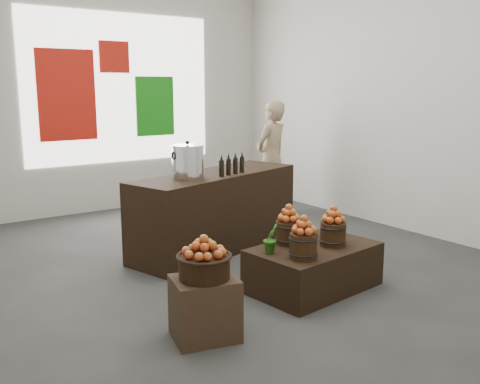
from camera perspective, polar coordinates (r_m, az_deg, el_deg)
ground at (r=6.26m, az=-1.78°, el=-7.78°), size 7.00×7.00×0.00m
back_wall at (r=9.05m, az=-14.40°, el=10.64°), size 6.00×0.04×4.00m
back_opening at (r=9.14m, az=-12.57°, el=10.73°), size 3.20×0.02×2.40m
deco_red_left at (r=8.82m, az=-17.99°, el=9.79°), size 0.90×0.04×1.40m
deco_green_right at (r=9.39m, az=-9.06°, el=9.03°), size 0.70×0.04×1.00m
deco_red_upper at (r=9.10m, az=-13.28°, el=13.85°), size 0.50×0.04×0.50m
crate at (r=4.46m, az=-3.77°, el=-12.27°), size 0.60×0.53×0.52m
wicker_basket at (r=4.34m, az=-3.83°, el=-8.01°), size 0.41×0.41×0.19m
apples_in_basket at (r=4.28m, az=-3.86°, el=-5.74°), size 0.32×0.32×0.17m
display_table at (r=5.54m, az=7.86°, el=-7.97°), size 1.37×0.93×0.45m
apple_bucket_front_left at (r=5.06m, az=6.77°, el=-5.73°), size 0.26×0.26×0.24m
apples_in_bucket_front_left at (r=5.01m, az=6.82°, el=-3.47°), size 0.19×0.19×0.17m
apple_bucket_front_right at (r=5.51m, az=9.89°, el=-4.42°), size 0.26×0.26×0.24m
apples_in_bucket_front_right at (r=5.46m, az=9.96°, el=-2.34°), size 0.19×0.19×0.17m
apple_bucket_rear at (r=5.50m, az=5.18°, el=-4.32°), size 0.26×0.26×0.24m
apples_in_bucket_rear at (r=5.45m, az=5.22°, el=-2.23°), size 0.19×0.19×0.17m
herb_garnish_right at (r=5.84m, az=9.22°, el=-3.50°), size 0.25×0.23×0.24m
herb_garnish_left at (r=5.19m, az=3.31°, el=-4.94°), size 0.19×0.17×0.29m
counter at (r=6.75m, az=-2.60°, el=-2.05°), size 2.51×1.40×0.98m
stock_pot_left at (r=6.27m, az=-5.60°, el=3.16°), size 0.37×0.37×0.37m
oil_cruets at (r=6.48m, az=-1.05°, el=3.03°), size 0.35×0.16×0.27m
shopper at (r=8.63m, az=3.37°, el=3.68°), size 0.76×0.60×1.81m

